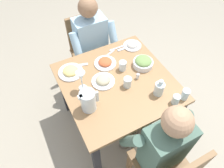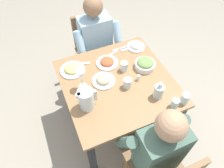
{
  "view_description": "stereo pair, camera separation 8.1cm",
  "coord_description": "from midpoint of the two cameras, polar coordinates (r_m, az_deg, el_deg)",
  "views": [
    {
      "loc": [
        -0.58,
        -1.01,
        2.12
      ],
      "look_at": [
        -0.06,
        -0.01,
        0.73
      ],
      "focal_mm": 33.64,
      "sensor_mm": 36.0,
      "label": 1
    },
    {
      "loc": [
        -0.5,
        -1.04,
        2.12
      ],
      "look_at": [
        -0.06,
        -0.01,
        0.73
      ],
      "focal_mm": 33.64,
      "sensor_mm": 36.0,
      "label": 2
    }
  ],
  "objects": [
    {
      "name": "ground_plane",
      "position": [
        2.42,
        0.15,
        -10.11
      ],
      "size": [
        8.0,
        8.0,
        0.0
      ],
      "primitive_type": "plane",
      "color": "#9E937F"
    },
    {
      "name": "dining_table",
      "position": [
        1.91,
        0.18,
        -1.43
      ],
      "size": [
        0.94,
        0.94,
        0.71
      ],
      "color": "#997047",
      "rests_on": "ground_plane"
    },
    {
      "name": "chair_far",
      "position": [
        2.51,
        -7.38,
        9.81
      ],
      "size": [
        0.4,
        0.4,
        0.85
      ],
      "color": "olive",
      "rests_on": "ground_plane"
    },
    {
      "name": "diner_near",
      "position": [
        1.66,
        10.48,
        -14.74
      ],
      "size": [
        0.48,
        0.53,
        1.15
      ],
      "color": "#4C6B5B",
      "rests_on": "ground_plane"
    },
    {
      "name": "diner_far",
      "position": [
        2.27,
        -5.74,
        9.58
      ],
      "size": [
        0.48,
        0.53,
        1.15
      ],
      "color": "#9EC6E0",
      "rests_on": "ground_plane"
    },
    {
      "name": "water_pitcher",
      "position": [
        1.6,
        -7.92,
        -4.54
      ],
      "size": [
        0.16,
        0.12,
        0.19
      ],
      "color": "silver",
      "rests_on": "dining_table"
    },
    {
      "name": "salad_bowl",
      "position": [
        1.93,
        7.27,
        5.82
      ],
      "size": [
        0.18,
        0.18,
        0.09
      ],
      "color": "white",
      "rests_on": "dining_table"
    },
    {
      "name": "plate_fries",
      "position": [
        1.92,
        -12.4,
        3.38
      ],
      "size": [
        0.22,
        0.22,
        0.06
      ],
      "color": "white",
      "rests_on": "dining_table"
    },
    {
      "name": "plate_rice_curry",
      "position": [
        1.96,
        -3.04,
        5.87
      ],
      "size": [
        0.2,
        0.2,
        0.05
      ],
      "color": "white",
      "rests_on": "dining_table"
    },
    {
      "name": "plate_beans",
      "position": [
        1.81,
        -3.71,
        0.97
      ],
      "size": [
        0.2,
        0.2,
        0.06
      ],
      "color": "white",
      "rests_on": "dining_table"
    },
    {
      "name": "plate_yoghurt",
      "position": [
        2.14,
        4.46,
        10.58
      ],
      "size": [
        0.18,
        0.18,
        0.06
      ],
      "color": "white",
      "rests_on": "dining_table"
    },
    {
      "name": "water_glass_far_left",
      "position": [
        1.77,
        18.03,
        -2.71
      ],
      "size": [
        0.06,
        0.06,
        0.1
      ],
      "primitive_type": "cylinder",
      "color": "silver",
      "rests_on": "dining_table"
    },
    {
      "name": "water_glass_center",
      "position": [
        1.89,
        1.68,
        4.96
      ],
      "size": [
        0.07,
        0.07,
        0.09
      ],
      "primitive_type": "cylinder",
      "color": "silver",
      "rests_on": "dining_table"
    },
    {
      "name": "water_glass_near_right",
      "position": [
        1.72,
        15.69,
        -4.12
      ],
      "size": [
        0.06,
        0.06,
        0.09
      ],
      "primitive_type": "cylinder",
      "color": "silver",
      "rests_on": "dining_table"
    },
    {
      "name": "water_glass_far_right",
      "position": [
        1.76,
        2.93,
        0.44
      ],
      "size": [
        0.07,
        0.07,
        0.09
      ],
      "primitive_type": "cylinder",
      "color": "silver",
      "rests_on": "dining_table"
    },
    {
      "name": "wine_glass",
      "position": [
        1.69,
        -9.77,
        1.81
      ],
      "size": [
        0.08,
        0.08,
        0.2
      ],
      "color": "silver",
      "rests_on": "dining_table"
    },
    {
      "name": "oil_carafe",
      "position": [
        1.73,
        11.36,
        -1.43
      ],
      "size": [
        0.08,
        0.08,
        0.16
      ],
      "color": "silver",
      "rests_on": "dining_table"
    },
    {
      "name": "salt_shaker",
      "position": [
        1.84,
        5.77,
        2.1
      ],
      "size": [
        0.03,
        0.03,
        0.05
      ],
      "color": "white",
      "rests_on": "dining_table"
    },
    {
      "name": "fork_near",
      "position": [
        1.98,
        -10.17,
        5.0
      ],
      "size": [
        0.17,
        0.07,
        0.01
      ],
      "primitive_type": "cube",
      "rotation": [
        0.0,
        0.0,
        -0.28
      ],
      "color": "silver",
      "rests_on": "dining_table"
    },
    {
      "name": "knife_near",
      "position": [
        2.05,
        -2.29,
        7.87
      ],
      "size": [
        0.18,
        0.08,
        0.01
      ],
      "primitive_type": "cube",
      "rotation": [
        0.0,
        0.0,
        0.36
      ],
      "color": "silver",
      "rests_on": "dining_table"
    },
    {
      "name": "fork_far",
      "position": [
        2.12,
        2.52,
        9.7
      ],
      "size": [
        0.17,
        0.03,
        0.01
      ],
      "primitive_type": "cube",
      "rotation": [
        0.0,
        0.0,
        -0.01
      ],
      "color": "silver",
      "rests_on": "dining_table"
    },
    {
      "name": "knife_far",
      "position": [
        2.12,
        0.44,
        9.77
      ],
      "size": [
        0.19,
        0.02,
        0.01
      ],
      "primitive_type": "cube",
      "rotation": [
        0.0,
        0.0,
        -0.0
      ],
      "color": "silver",
      "rests_on": "dining_table"
    }
  ]
}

